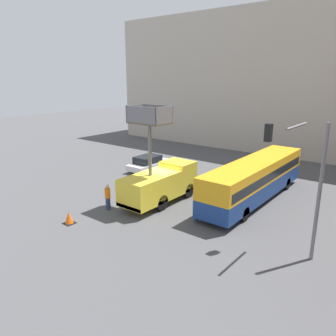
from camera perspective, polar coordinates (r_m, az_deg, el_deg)
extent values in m
plane|color=#4C4C4F|center=(24.52, -0.87, -5.35)|extent=(120.00, 120.00, 0.00)
cube|color=#BCB2A3|center=(43.61, 19.48, 14.05)|extent=(44.00, 10.00, 16.51)
cube|color=yellow|center=(24.85, 1.72, -1.25)|extent=(2.25, 1.89, 2.14)
cube|color=yellow|center=(22.57, -3.07, -3.47)|extent=(2.25, 4.41, 1.80)
cube|color=red|center=(21.37, -6.88, -6.84)|extent=(2.20, 0.10, 0.24)
cylinder|color=black|center=(25.73, -0.04, -3.03)|extent=(0.30, 1.10, 1.10)
cylinder|color=black|center=(24.63, 3.53, -3.92)|extent=(0.30, 1.10, 1.10)
cylinder|color=black|center=(23.48, -4.83, -4.94)|extent=(0.30, 1.10, 1.10)
cylinder|color=black|center=(22.27, -1.14, -6.05)|extent=(0.30, 1.10, 1.10)
cylinder|color=slate|center=(21.85, -3.17, 3.16)|extent=(0.24, 0.24, 3.53)
cube|color=brown|center=(21.53, -3.24, 7.88)|extent=(2.57, 1.72, 0.10)
cube|color=slate|center=(22.30, -5.69, 9.59)|extent=(0.08, 1.72, 1.05)
cube|color=slate|center=(20.67, -0.64, 9.19)|extent=(0.08, 1.72, 1.05)
cube|color=slate|center=(22.08, -1.84, 9.59)|extent=(2.57, 0.08, 1.05)
cube|color=slate|center=(20.86, -4.77, 9.20)|extent=(2.57, 0.08, 1.05)
cube|color=navy|center=(24.79, 14.82, -3.23)|extent=(2.44, 12.47, 1.15)
cube|color=orange|center=(24.42, 15.03, -0.38)|extent=(2.44, 12.47, 1.41)
cube|color=black|center=(24.47, 14.99, -0.86)|extent=(2.46, 11.97, 0.62)
cylinder|color=black|center=(28.74, 15.93, -1.78)|extent=(0.30, 0.96, 0.96)
cylinder|color=black|center=(28.06, 19.95, -2.55)|extent=(0.30, 0.96, 0.96)
cylinder|color=black|center=(22.14, 8.09, -6.53)|extent=(0.30, 0.96, 0.96)
cylinder|color=black|center=(21.24, 13.12, -7.78)|extent=(0.30, 0.96, 0.96)
cylinder|color=slate|center=(17.01, 24.84, -4.22)|extent=(0.18, 0.18, 6.82)
cylinder|color=slate|center=(16.66, 21.54, 6.79)|extent=(0.16, 2.71, 0.13)
cube|color=black|center=(17.17, 17.09, 5.90)|extent=(0.32, 0.32, 0.90)
sphere|color=red|center=(17.14, 17.15, 6.72)|extent=(0.20, 0.20, 0.20)
cylinder|color=navy|center=(22.82, -10.39, -6.10)|extent=(0.32, 0.32, 0.85)
cylinder|color=orange|center=(22.55, -10.49, -4.31)|extent=(0.38, 0.38, 0.67)
sphere|color=tan|center=(22.41, -10.54, -3.22)|extent=(0.23, 0.23, 0.23)
sphere|color=white|center=(22.37, -10.56, -2.97)|extent=(0.24, 0.24, 0.24)
cylinder|color=navy|center=(20.83, 4.89, -8.06)|extent=(0.32, 0.32, 0.84)
cylinder|color=orange|center=(20.54, 4.93, -6.12)|extent=(0.38, 0.38, 0.67)
sphere|color=tan|center=(20.38, 4.96, -4.95)|extent=(0.23, 0.23, 0.23)
sphere|color=white|center=(20.34, 4.97, -4.68)|extent=(0.24, 0.24, 0.24)
cube|color=black|center=(21.45, -16.80, -9.17)|extent=(0.66, 0.66, 0.03)
cone|color=#F25B0F|center=(21.31, -16.87, -8.28)|extent=(0.53, 0.53, 0.76)
cube|color=silver|center=(31.79, -3.28, 0.56)|extent=(1.90, 4.55, 0.53)
cube|color=black|center=(31.47, -3.57, 1.52)|extent=(1.67, 2.50, 0.66)
cylinder|color=black|center=(33.40, -2.74, 0.92)|extent=(0.22, 0.64, 0.64)
cylinder|color=black|center=(32.37, -0.52, 0.46)|extent=(0.22, 0.64, 0.64)
cylinder|color=black|center=(31.40, -6.11, -0.11)|extent=(0.22, 0.64, 0.64)
cylinder|color=black|center=(30.30, -3.86, -0.63)|extent=(0.22, 0.64, 0.64)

